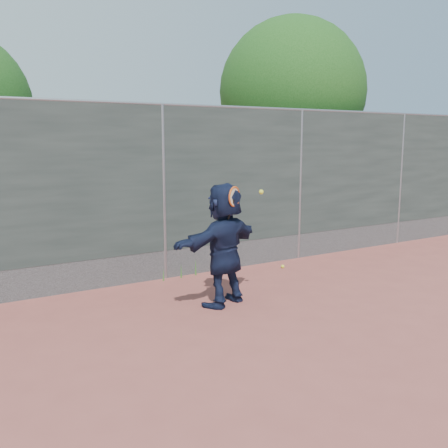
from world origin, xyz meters
TOP-DOWN VIEW (x-y plane):
  - ground at (0.00, 0.00)m, footprint 80.00×80.00m
  - player at (0.17, 1.77)m, footprint 1.76×1.06m
  - ball_ground at (2.20, 2.98)m, footprint 0.07×0.07m
  - fence at (-0.00, 3.50)m, footprint 20.00×0.06m
  - swing_action at (0.26, 1.57)m, footprint 0.61×0.16m
  - tree_right at (4.68, 5.75)m, footprint 3.78×3.60m
  - weed_clump at (0.29, 3.38)m, footprint 0.68×0.07m

SIDE VIEW (x-z plane):
  - ground at x=0.00m, z-range 0.00..0.00m
  - ball_ground at x=2.20m, z-range 0.00..0.07m
  - weed_clump at x=0.29m, z-range -0.02..0.28m
  - player at x=0.17m, z-range 0.00..1.81m
  - fence at x=0.00m, z-range 0.07..3.09m
  - swing_action at x=0.26m, z-range 1.35..1.87m
  - tree_right at x=4.68m, z-range 0.80..6.19m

